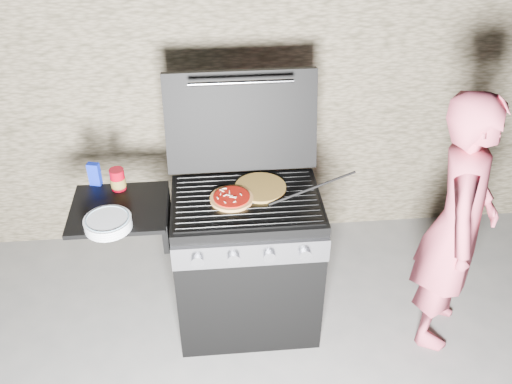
{
  "coord_description": "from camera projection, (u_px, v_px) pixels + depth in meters",
  "views": [
    {
      "loc": [
        -0.17,
        -2.43,
        2.68
      ],
      "look_at": [
        0.05,
        0.0,
        0.95
      ],
      "focal_mm": 40.0,
      "sensor_mm": 36.0,
      "label": 1
    }
  ],
  "objects": [
    {
      "name": "stone_wall",
      "position": [
        235.0,
        110.0,
        3.87
      ],
      "size": [
        8.0,
        0.35,
        1.8
      ],
      "primitive_type": "cube",
      "color": "gray",
      "rests_on": "ground"
    },
    {
      "name": "pizza_topped",
      "position": [
        232.0,
        198.0,
        3.0
      ],
      "size": [
        0.3,
        0.3,
        0.03
      ],
      "primitive_type": null,
      "rotation": [
        0.0,
        0.0,
        -0.42
      ],
      "color": "tan",
      "rests_on": "gas_grill"
    },
    {
      "name": "person",
      "position": [
        457.0,
        225.0,
        3.04
      ],
      "size": [
        0.57,
        0.67,
        1.55
      ],
      "primitive_type": "imported",
      "rotation": [
        0.0,
        0.0,
        1.14
      ],
      "color": "#DB536B",
      "rests_on": "ground"
    },
    {
      "name": "gas_grill",
      "position": [
        204.0,
        265.0,
        3.26
      ],
      "size": [
        1.34,
        0.79,
        0.91
      ],
      "primitive_type": null,
      "color": "black",
      "rests_on": "ground"
    },
    {
      "name": "tongs",
      "position": [
        313.0,
        187.0,
        3.01
      ],
      "size": [
        0.49,
        0.15,
        0.1
      ],
      "primitive_type": "cylinder",
      "rotation": [
        0.0,
        1.4,
        0.27
      ],
      "color": "black",
      "rests_on": "gas_grill"
    },
    {
      "name": "sauce_jar",
      "position": [
        118.0,
        179.0,
        3.07
      ],
      "size": [
        0.1,
        0.1,
        0.12
      ],
      "primitive_type": "cylinder",
      "rotation": [
        0.0,
        0.0,
        0.35
      ],
      "color": "#980313",
      "rests_on": "gas_grill"
    },
    {
      "name": "pizza_plain",
      "position": [
        260.0,
        188.0,
        3.08
      ],
      "size": [
        0.29,
        0.29,
        0.01
      ],
      "primitive_type": "cylinder",
      "rotation": [
        0.0,
        0.0,
        0.06
      ],
      "color": "gold",
      "rests_on": "gas_grill"
    },
    {
      "name": "ground",
      "position": [
        248.0,
        317.0,
        3.54
      ],
      "size": [
        50.0,
        50.0,
        0.0
      ],
      "primitive_type": "plane",
      "color": "#5E5D5D"
    },
    {
      "name": "plate_stack",
      "position": [
        108.0,
        223.0,
        2.81
      ],
      "size": [
        0.26,
        0.26,
        0.05
      ],
      "primitive_type": "cylinder",
      "rotation": [
        0.0,
        0.0,
        -0.13
      ],
      "color": "silver",
      "rests_on": "gas_grill"
    },
    {
      "name": "blue_carton",
      "position": [
        94.0,
        174.0,
        3.1
      ],
      "size": [
        0.07,
        0.05,
        0.13
      ],
      "primitive_type": "cube",
      "rotation": [
        0.0,
        0.0,
        -0.24
      ],
      "color": "#0C22B7",
      "rests_on": "gas_grill"
    }
  ]
}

